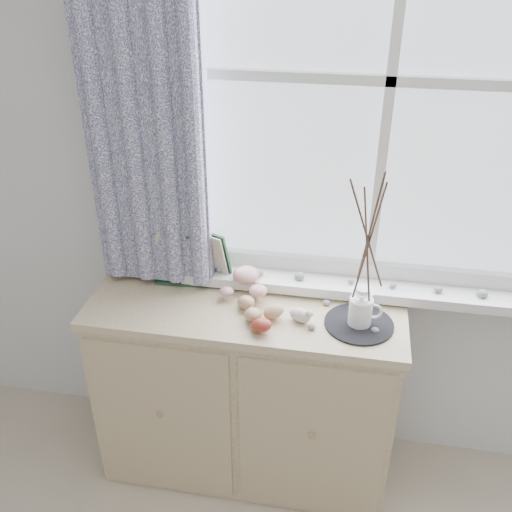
# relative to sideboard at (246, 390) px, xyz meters

# --- Properties ---
(sideboard) EXTENTS (1.20, 0.45, 0.85)m
(sideboard) POSITION_rel_sideboard_xyz_m (0.00, 0.00, 0.00)
(sideboard) COLOR beige
(sideboard) RESTS_ON ground
(botanical_book) EXTENTS (0.35, 0.16, 0.24)m
(botanical_book) POSITION_rel_sideboard_xyz_m (-0.24, 0.11, 0.54)
(botanical_book) COLOR #1E3E27
(botanical_book) RESTS_ON sideboard
(toadstool_cluster) EXTENTS (0.18, 0.16, 0.10)m
(toadstool_cluster) POSITION_rel_sideboard_xyz_m (-0.01, 0.09, 0.48)
(toadstool_cluster) COLOR silver
(toadstool_cluster) RESTS_ON sideboard
(wooden_eggs) EXTENTS (0.17, 0.18, 0.08)m
(wooden_eggs) POSITION_rel_sideboard_xyz_m (0.06, -0.08, 0.46)
(wooden_eggs) COLOR tan
(wooden_eggs) RESTS_ON sideboard
(songbird_figurine) EXTENTS (0.12, 0.09, 0.06)m
(songbird_figurine) POSITION_rel_sideboard_xyz_m (0.21, -0.05, 0.45)
(songbird_figurine) COLOR silver
(songbird_figurine) RESTS_ON sideboard
(crocheted_doily) EXTENTS (0.25, 0.25, 0.01)m
(crocheted_doily) POSITION_rel_sideboard_xyz_m (0.42, -0.04, 0.43)
(crocheted_doily) COLOR black
(crocheted_doily) RESTS_ON sideboard
(twig_pitcher) EXTENTS (0.23, 0.23, 0.63)m
(twig_pitcher) POSITION_rel_sideboard_xyz_m (0.42, -0.04, 0.79)
(twig_pitcher) COLOR white
(twig_pitcher) RESTS_ON crocheted_doily
(sideboard_pebbles) EXTENTS (0.33, 0.23, 0.02)m
(sideboard_pebbles) POSITION_rel_sideboard_xyz_m (0.30, 0.00, 0.43)
(sideboard_pebbles) COLOR gray
(sideboard_pebbles) RESTS_ON sideboard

